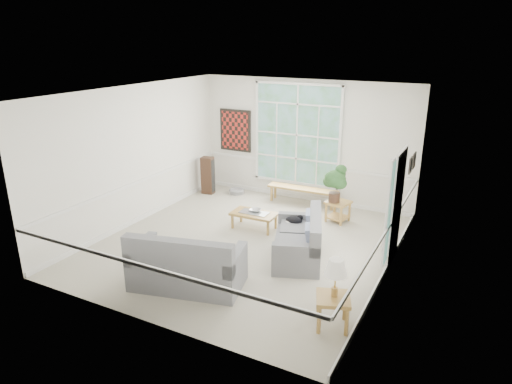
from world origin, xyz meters
TOP-DOWN VIEW (x-y plane):
  - floor at (0.00, 0.00)m, footprint 5.50×6.00m
  - ceiling at (0.00, 0.00)m, footprint 5.50×6.00m
  - wall_back at (0.00, 3.00)m, footprint 5.50×0.02m
  - wall_front at (0.00, -3.00)m, footprint 5.50×0.02m
  - wall_left at (-2.75, 0.00)m, footprint 0.02×6.00m
  - wall_right at (2.75, 0.00)m, footprint 0.02×6.00m
  - window_back at (-0.20, 2.96)m, footprint 2.30×0.08m
  - entry_door at (2.71, 0.60)m, footprint 0.08×0.90m
  - door_sidelight at (2.71, -0.03)m, footprint 0.08×0.26m
  - wall_art at (-1.95, 2.95)m, footprint 0.90×0.06m
  - wall_frame_near at (2.71, 1.75)m, footprint 0.04×0.26m
  - wall_frame_far at (2.71, 2.15)m, footprint 0.04×0.26m
  - loveseat_right at (1.13, -0.09)m, footprint 1.34×1.80m
  - loveseat_front at (-0.11, -1.86)m, footprint 1.99×1.35m
  - coffee_table at (-0.23, 0.74)m, footprint 0.98×0.55m
  - pewter_bowl at (-0.23, 0.81)m, footprint 0.29×0.29m
  - window_bench at (0.12, 2.65)m, footprint 1.77×0.41m
  - end_table at (1.25, 1.96)m, footprint 0.56×0.56m
  - houseplant at (1.17, 1.89)m, footprint 0.68×0.68m
  - side_table at (2.40, -1.86)m, footprint 0.61×0.61m
  - table_lamp at (2.40, -1.83)m, footprint 0.46×0.46m
  - pet_bed at (-1.72, 2.58)m, footprint 0.44×0.44m
  - floor_speaker at (-2.40, 2.26)m, footprint 0.33×0.28m
  - cat at (0.84, 0.40)m, footprint 0.41×0.38m

SIDE VIEW (x-z plane):
  - floor at x=0.00m, z-range -0.01..0.00m
  - pet_bed at x=-1.72m, z-range 0.00..0.12m
  - coffee_table at x=-0.23m, z-range 0.00..0.36m
  - window_bench at x=0.12m, z-range 0.00..0.41m
  - end_table at x=1.25m, z-range 0.00..0.47m
  - side_table at x=2.40m, z-range 0.00..0.48m
  - pewter_bowl at x=-0.23m, z-range 0.36..0.43m
  - loveseat_right at x=1.13m, z-range 0.00..0.87m
  - floor_speaker at x=-2.40m, z-range 0.00..0.98m
  - loveseat_front at x=-0.11m, z-range 0.00..0.98m
  - cat at x=0.84m, z-range 0.45..0.60m
  - table_lamp at x=2.40m, z-range 0.48..1.05m
  - houseplant at x=1.17m, z-range 0.47..1.33m
  - entry_door at x=2.71m, z-range 0.00..2.10m
  - door_sidelight at x=2.71m, z-range 0.20..2.10m
  - wall_back at x=0.00m, z-range 0.00..3.00m
  - wall_front at x=0.00m, z-range 0.00..3.00m
  - wall_left at x=-2.75m, z-range 0.00..3.00m
  - wall_right at x=2.75m, z-range 0.00..3.00m
  - wall_frame_near at x=2.71m, z-range 1.39..1.71m
  - wall_frame_far at x=2.71m, z-range 1.39..1.71m
  - wall_art at x=-1.95m, z-range 1.05..2.15m
  - window_back at x=-0.20m, z-range 0.45..2.85m
  - ceiling at x=0.00m, z-range 2.99..3.01m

